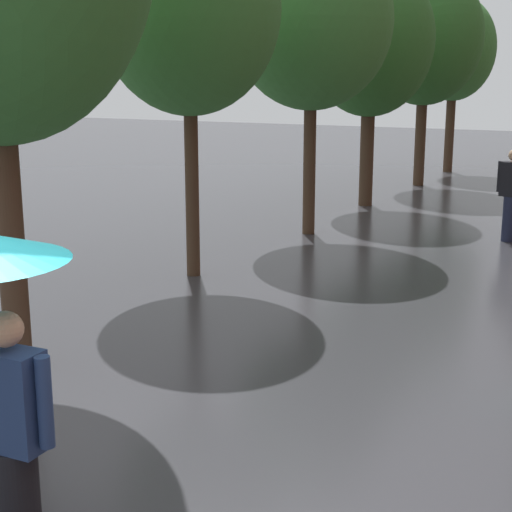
{
  "coord_description": "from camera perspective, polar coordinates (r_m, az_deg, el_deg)",
  "views": [
    {
      "loc": [
        2.92,
        -3.51,
        2.94
      ],
      "look_at": [
        -0.21,
        2.55,
        1.35
      ],
      "focal_mm": 54.62,
      "sensor_mm": 36.0,
      "label": 1
    }
  ],
  "objects": [
    {
      "name": "street_tree_3",
      "position": [
        17.97,
        8.38,
        15.32
      ],
      "size": [
        2.81,
        2.81,
        5.36
      ],
      "color": "#473323",
      "rests_on": "ground"
    },
    {
      "name": "pedestrian_walking_midground",
      "position": [
        14.68,
        18.24,
        4.43
      ],
      "size": [
        0.57,
        0.4,
        1.66
      ],
      "color": "#1E233D",
      "rests_on": "ground"
    },
    {
      "name": "street_tree_5",
      "position": [
        24.83,
        14.31,
        14.45
      ],
      "size": [
        2.46,
        2.46,
        5.24
      ],
      "color": "#473323",
      "rests_on": "ground"
    },
    {
      "name": "street_tree_4",
      "position": [
        21.61,
        12.28,
        15.37
      ],
      "size": [
        3.02,
        3.02,
        5.67
      ],
      "color": "#473323",
      "rests_on": "ground"
    },
    {
      "name": "street_tree_1",
      "position": [
        11.42,
        -4.95,
        17.58
      ],
      "size": [
        2.6,
        2.6,
        5.34
      ],
      "color": "#473323",
      "rests_on": "ground"
    },
    {
      "name": "street_tree_2",
      "position": [
        14.55,
        4.1,
        16.74
      ],
      "size": [
        2.92,
        2.92,
        5.46
      ],
      "color": "#473323",
      "rests_on": "ground"
    }
  ]
}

